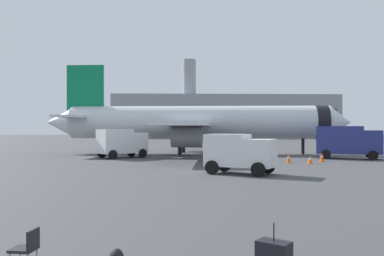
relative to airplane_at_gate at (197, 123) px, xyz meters
The scene contains 10 objects.
airplane_at_gate is the anchor object (origin of this frame).
service_truck 10.30m from the airplane_at_gate, 141.62° to the right, with size 5.17×4.61×2.90m.
fuel_truck 16.72m from the airplane_at_gate, 30.25° to the right, with size 6.46×4.27×3.20m.
cargo_van 21.62m from the airplane_at_gate, 85.67° to the right, with size 4.82×3.96×2.60m.
safety_cone_near 16.70m from the airplane_at_gate, 57.20° to the right, with size 0.44×0.44×0.68m.
safety_cone_mid 16.19m from the airplane_at_gate, 48.26° to the right, with size 0.44×0.44×0.83m.
safety_cone_far 15.17m from the airplane_at_gate, 60.60° to the right, with size 0.44×0.44×0.76m.
safety_cone_outer 12.58m from the airplane_at_gate, 29.17° to the left, with size 0.44×0.44×0.82m.
gate_chair 39.93m from the airplane_at_gate, 98.14° to the right, with size 0.55×0.55×0.86m.
terminal_building 89.49m from the airplane_at_gate, 81.16° to the left, with size 72.53×17.71×25.80m.
Camera 1 is at (-0.19, -2.15, 2.96)m, focal length 38.63 mm.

